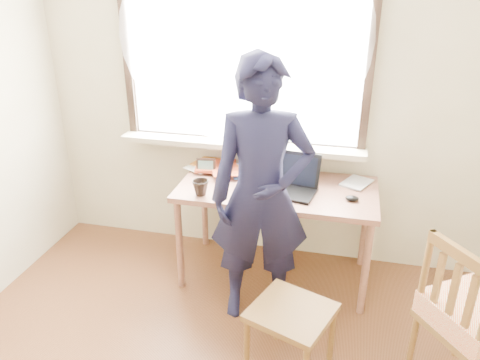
% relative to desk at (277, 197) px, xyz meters
% --- Properties ---
extents(room_shell, '(3.52, 4.02, 2.61)m').
position_rel_desk_xyz_m(room_shell, '(-0.15, -1.43, 0.98)').
color(room_shell, beige).
rests_on(room_shell, ground).
extents(desk, '(1.38, 0.69, 0.74)m').
position_rel_desk_xyz_m(desk, '(0.00, 0.00, 0.00)').
color(desk, '#8E5C47').
rests_on(desk, ground).
extents(laptop, '(0.41, 0.35, 0.25)m').
position_rel_desk_xyz_m(laptop, '(0.09, -0.03, 0.13)').
color(laptop, black).
rests_on(laptop, desk).
extents(mug_white, '(0.19, 0.19, 0.10)m').
position_rel_desk_xyz_m(mug_white, '(-0.10, 0.20, 0.13)').
color(mug_white, white).
rests_on(mug_white, desk).
extents(mug_dark, '(0.12, 0.12, 0.10)m').
position_rel_desk_xyz_m(mug_dark, '(-0.48, -0.25, 0.13)').
color(mug_dark, black).
rests_on(mug_dark, desk).
extents(mouse, '(0.09, 0.06, 0.03)m').
position_rel_desk_xyz_m(mouse, '(0.51, -0.10, 0.09)').
color(mouse, black).
rests_on(mouse, desk).
extents(desk_clutter, '(0.77, 0.56, 0.05)m').
position_rel_desk_xyz_m(desk_clutter, '(-0.20, 0.17, 0.10)').
color(desk_clutter, white).
rests_on(desk_clutter, desk).
extents(book_a, '(0.26, 0.30, 0.02)m').
position_rel_desk_xyz_m(book_a, '(-0.33, 0.18, 0.09)').
color(book_a, white).
rests_on(book_a, desk).
extents(book_b, '(0.25, 0.28, 0.02)m').
position_rel_desk_xyz_m(book_b, '(0.46, 0.21, 0.08)').
color(book_b, white).
rests_on(book_b, desk).
extents(picture_frame, '(0.14, 0.03, 0.11)m').
position_rel_desk_xyz_m(picture_frame, '(-0.55, 0.10, 0.13)').
color(picture_frame, black).
rests_on(picture_frame, desk).
extents(work_chair, '(0.53, 0.52, 0.43)m').
position_rel_desk_xyz_m(work_chair, '(0.23, -0.89, -0.30)').
color(work_chair, brown).
rests_on(work_chair, ground).
extents(side_chair, '(0.60, 0.60, 0.95)m').
position_rel_desk_xyz_m(side_chair, '(1.15, -0.82, -0.16)').
color(side_chair, brown).
rests_on(side_chair, ground).
extents(person, '(0.71, 0.55, 1.72)m').
position_rel_desk_xyz_m(person, '(-0.04, -0.41, 0.20)').
color(person, black).
rests_on(person, ground).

